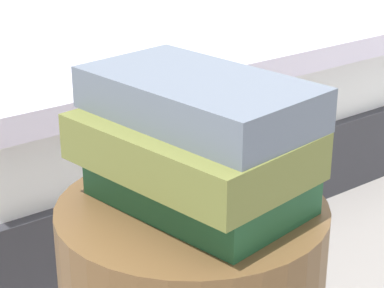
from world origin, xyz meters
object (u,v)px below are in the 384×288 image
(bed, at_px, (165,66))
(book_slate, at_px, (196,97))
(book_olive, at_px, (191,146))
(book_forest, at_px, (198,182))

(bed, bearing_deg, book_slate, -33.70)
(book_olive, bearing_deg, bed, 137.76)
(bed, height_order, book_slate, book_slate)
(book_slate, bearing_deg, book_olive, -63.08)
(book_olive, xyz_separation_m, book_slate, (-0.01, 0.02, 0.06))
(book_forest, bearing_deg, bed, 137.42)
(book_forest, distance_m, book_slate, 0.12)
(book_forest, xyz_separation_m, book_slate, (-0.00, -0.00, 0.12))
(book_olive, bearing_deg, book_slate, 115.91)
(bed, xyz_separation_m, book_olive, (1.32, -0.87, 0.34))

